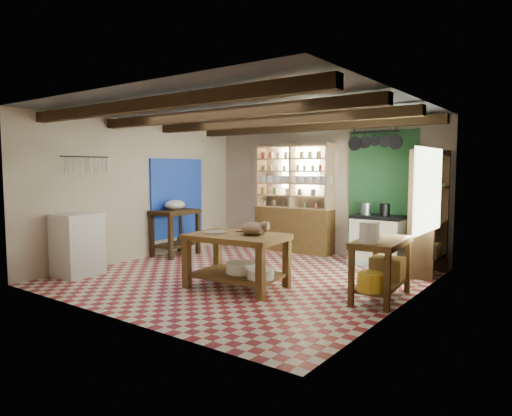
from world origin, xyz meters
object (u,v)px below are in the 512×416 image
Objects in this scene: white_cabinet at (77,245)px; right_counter at (381,269)px; work_table at (237,261)px; cat at (254,229)px; prep_table at (175,233)px; stove at (379,240)px.

white_cabinet reaches higher than right_counter.
work_table is at bearing 16.36° from white_cabinet.
work_table is at bearing -178.69° from cat.
cat is (0.24, 0.08, 0.48)m from work_table.
work_table is 0.54m from cat.
prep_table is 2.23× the size of cat.
right_counter is at bearing -67.80° from stove.
stove is 5.11m from white_cabinet.
right_counter is 2.75× the size of cat.
cat is (2.73, -1.10, 0.41)m from prep_table.
cat is (-1.65, -0.57, 0.46)m from right_counter.
cat reaches higher than stove.
right_counter is at bearing 15.75° from white_cabinet.
white_cabinet is at bearing -175.79° from cat.
prep_table is at bearing -155.74° from stove.
stove is (1.04, 2.75, 0.05)m from work_table.
white_cabinet is (-2.51, -0.93, 0.11)m from work_table.
work_table is 1.23× the size of right_counter.
right_counter is at bearing 13.06° from work_table.
stove is at bearing 21.31° from prep_table.
stove reaches higher than right_counter.
white_cabinet is 0.90× the size of right_counter.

